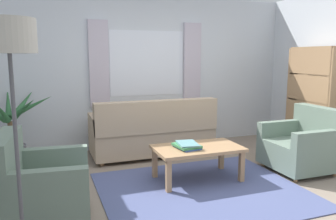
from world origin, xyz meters
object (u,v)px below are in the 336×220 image
object	(u,v)px
armchair_left	(38,188)
bookshelf	(313,99)
coffee_table	(198,151)
standing_lamp	(10,57)
armchair_right	(303,145)
couch	(153,133)
book_stack_on_table	(187,145)
potted_plant	(12,133)

from	to	relation	value
armchair_left	bookshelf	size ratio (longest dim) A/B	0.54
coffee_table	standing_lamp	world-z (taller)	standing_lamp
armchair_left	armchair_right	distance (m)	3.44
couch	book_stack_on_table	world-z (taller)	couch
armchair_left	book_stack_on_table	size ratio (longest dim) A/B	2.56
armchair_left	armchair_right	size ratio (longest dim) A/B	1.05
armchair_left	potted_plant	bearing A→B (deg)	16.71
armchair_left	bookshelf	distance (m)	4.29
couch	armchair_left	xyz separation A→B (m)	(-1.68, -1.74, -0.01)
bookshelf	couch	bearing A→B (deg)	73.10
coffee_table	potted_plant	bearing A→B (deg)	148.56
bookshelf	standing_lamp	xyz separation A→B (m)	(-4.25, -1.65, 0.69)
book_stack_on_table	coffee_table	bearing A→B (deg)	3.11
armchair_left	book_stack_on_table	world-z (taller)	armchair_left
armchair_left	coffee_table	xyz separation A→B (m)	(1.89, 0.52, 0.03)
coffee_table	potted_plant	distance (m)	2.64
potted_plant	coffee_table	bearing A→B (deg)	-31.44
armchair_right	book_stack_on_table	bearing A→B (deg)	-94.81
couch	potted_plant	xyz separation A→B (m)	(-2.04, 0.15, 0.13)
armchair_left	potted_plant	size ratio (longest dim) A/B	0.81
couch	standing_lamp	bearing A→B (deg)	53.27
book_stack_on_table	potted_plant	size ratio (longest dim) A/B	0.32
armchair_right	standing_lamp	size ratio (longest dim) A/B	0.48
armchair_left	potted_plant	distance (m)	1.93
standing_lamp	coffee_table	bearing A→B (deg)	30.48
standing_lamp	armchair_left	bearing A→B (deg)	80.78
armchair_right	standing_lamp	distance (m)	3.87
armchair_right	coffee_table	xyz separation A→B (m)	(-1.53, 0.15, 0.03)
potted_plant	standing_lamp	world-z (taller)	standing_lamp
potted_plant	bookshelf	size ratio (longest dim) A/B	0.66
potted_plant	standing_lamp	size ratio (longest dim) A/B	0.62
armchair_right	coffee_table	bearing A→B (deg)	-95.60
standing_lamp	armchair_right	bearing A→B (deg)	16.18
coffee_table	book_stack_on_table	xyz separation A→B (m)	(-0.15, -0.01, 0.09)
couch	armchair_right	distance (m)	2.22
couch	coffee_table	bearing A→B (deg)	99.70
armchair_left	bookshelf	world-z (taller)	bookshelf
armchair_right	book_stack_on_table	distance (m)	1.69
potted_plant	book_stack_on_table	bearing A→B (deg)	-33.39
couch	potted_plant	distance (m)	2.05
coffee_table	bookshelf	size ratio (longest dim) A/B	0.64
armchair_left	book_stack_on_table	xyz separation A→B (m)	(1.74, 0.51, 0.12)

